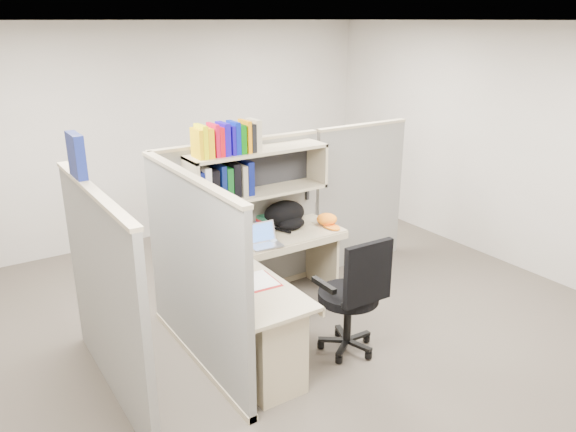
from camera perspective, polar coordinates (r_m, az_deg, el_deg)
ground at (r=5.26m, az=0.18°, el=-11.64°), size 6.00×6.00×0.00m
room_shell at (r=4.64m, az=0.20°, el=5.77°), size 6.00×6.00×6.00m
cubicle at (r=5.05m, az=-6.13°, el=-1.65°), size 3.79×1.84×1.95m
desk at (r=4.64m, az=-2.12°, el=-9.93°), size 1.74×1.75×0.73m
laptop at (r=5.15m, az=-2.31°, el=-1.99°), size 0.31×0.31×0.21m
backpack at (r=5.60m, az=-0.04°, el=0.10°), size 0.44×0.34×0.26m
orange_cap at (r=5.72m, az=3.96°, el=-0.32°), size 0.25×0.28×0.11m
snack_canister at (r=4.66m, az=-4.73°, el=-5.08°), size 0.11×0.11×0.11m
tissue_box at (r=4.19m, az=-4.88°, el=-7.53°), size 0.12×0.12×0.18m
mouse at (r=5.27m, az=-1.53°, el=-2.50°), size 0.09×0.07×0.03m
paper_cup at (r=5.43m, az=-4.23°, el=-1.51°), size 0.09×0.09×0.10m
book_stack at (r=5.66m, az=-2.34°, el=-0.50°), size 0.19×0.24×0.11m
loose_paper at (r=4.54m, az=-3.01°, el=-6.51°), size 0.25×0.33×0.00m
task_chair at (r=4.80m, az=6.45°, el=-9.78°), size 0.56×0.52×1.08m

